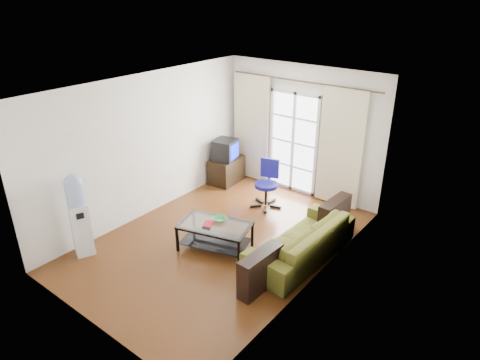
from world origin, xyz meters
name	(u,v)px	position (x,y,z in m)	size (l,w,h in m)	color
floor	(222,240)	(0.00, 0.00, 0.00)	(5.20, 5.20, 0.00)	brown
ceiling	(219,87)	(0.00, 0.00, 2.70)	(5.20, 5.20, 0.00)	white
wall_back	(302,131)	(0.00, 2.60, 1.35)	(3.60, 0.02, 2.70)	white
wall_front	(79,238)	(0.00, -2.60, 1.35)	(3.60, 0.02, 2.70)	white
wall_left	(147,146)	(-1.80, 0.00, 1.35)	(0.02, 5.20, 2.70)	white
wall_right	(319,201)	(1.80, 0.00, 1.35)	(0.02, 5.20, 2.70)	white
french_door	(293,142)	(-0.15, 2.54, 1.07)	(1.16, 0.06, 2.15)	white
curtain_rod	(302,81)	(0.00, 2.50, 2.38)	(0.04, 0.04, 3.30)	#4C3F2D
curtain_left	(251,128)	(-1.20, 2.48, 1.20)	(0.90, 0.07, 2.35)	beige
curtain_right	(341,149)	(0.95, 2.48, 1.20)	(0.90, 0.07, 2.35)	beige
radiator	(330,187)	(0.80, 2.50, 0.33)	(0.64, 0.12, 0.64)	gray
sofa	(301,240)	(1.34, 0.43, 0.31)	(0.93, 2.18, 0.63)	olive
coffee_table	(215,233)	(0.08, -0.26, 0.31)	(1.31, 0.97, 0.47)	silver
bowl	(220,219)	(0.07, -0.12, 0.50)	(0.26, 0.26, 0.06)	green
book	(204,223)	(-0.07, -0.36, 0.48)	(0.21, 0.24, 0.02)	#A81614
remote	(206,228)	(0.06, -0.45, 0.48)	(0.15, 0.04, 0.02)	black
tv_stand	(226,170)	(-1.51, 1.96, 0.29)	(0.52, 0.78, 0.57)	black
crt_tv	(224,149)	(-1.51, 1.90, 0.79)	(0.56, 0.57, 0.45)	black
task_chair	(266,193)	(-0.13, 1.56, 0.28)	(0.81, 0.81, 0.96)	black
water_cooler	(79,213)	(-1.56, -1.70, 0.75)	(0.38, 0.38, 1.43)	silver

